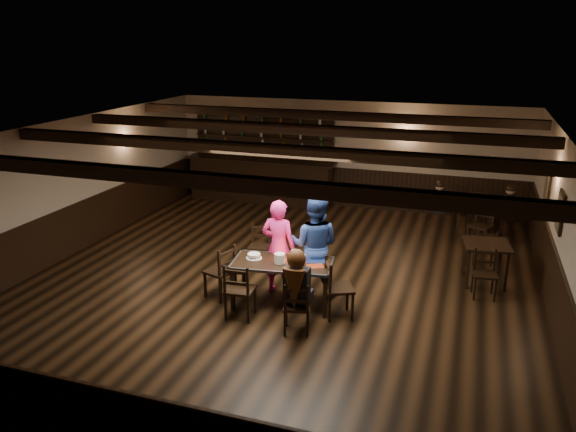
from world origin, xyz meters
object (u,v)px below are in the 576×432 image
(woman_pink, at_px, (279,247))
(bar_counter, at_px, (262,174))
(dining_table, at_px, (282,266))
(man_blue, at_px, (315,245))
(cake, at_px, (254,256))
(chair_near_left, at_px, (238,287))
(chair_near_right, at_px, (297,304))

(woman_pink, relative_size, bar_counter, 0.41)
(woman_pink, bearing_deg, dining_table, 119.55)
(man_blue, xyz_separation_m, cake, (-0.87, -0.58, -0.09))
(dining_table, bearing_deg, cake, -179.01)
(chair_near_left, distance_m, cake, 0.74)
(dining_table, xyz_separation_m, woman_pink, (-0.22, 0.43, 0.15))
(chair_near_left, relative_size, bar_counter, 0.23)
(chair_near_left, height_order, chair_near_right, chair_near_left)
(man_blue, height_order, cake, man_blue)
(dining_table, distance_m, chair_near_right, 1.02)
(chair_near_left, bearing_deg, bar_counter, 107.97)
(man_blue, distance_m, bar_counter, 5.81)
(woman_pink, relative_size, man_blue, 0.94)
(chair_near_right, relative_size, cake, 3.18)
(bar_counter, bearing_deg, man_blue, -60.05)
(woman_pink, relative_size, cake, 6.35)
(dining_table, relative_size, cake, 6.54)
(dining_table, height_order, cake, cake)
(chair_near_right, xyz_separation_m, man_blue, (-0.14, 1.43, 0.39))
(dining_table, relative_size, man_blue, 0.97)
(chair_near_left, relative_size, cake, 3.55)
(bar_counter, bearing_deg, dining_table, -65.75)
(woman_pink, bearing_deg, cake, 60.61)
(chair_near_left, height_order, bar_counter, bar_counter)
(bar_counter, bearing_deg, chair_near_left, -72.03)
(chair_near_left, bearing_deg, man_blue, 56.10)
(dining_table, relative_size, bar_counter, 0.42)
(bar_counter, bearing_deg, chair_near_right, -64.82)
(chair_near_left, distance_m, bar_counter, 6.63)
(chair_near_left, bearing_deg, woman_pink, 77.06)
(man_blue, bearing_deg, chair_near_right, 93.94)
(man_blue, bearing_deg, cake, 31.93)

